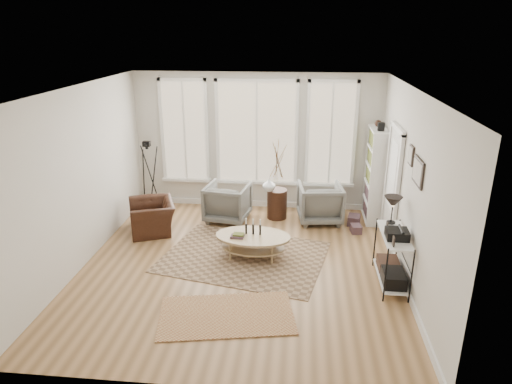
# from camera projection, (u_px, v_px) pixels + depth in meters

# --- Properties ---
(room) EXTENTS (5.50, 5.54, 2.90)m
(room) POSITION_uv_depth(u_px,v_px,m) (241.00, 185.00, 7.15)
(room) COLOR #A67B4D
(room) RESTS_ON ground
(bay_window) EXTENTS (4.14, 0.12, 2.24)m
(bay_window) POSITION_uv_depth(u_px,v_px,m) (257.00, 135.00, 9.60)
(bay_window) COLOR tan
(bay_window) RESTS_ON ground
(door) EXTENTS (0.09, 1.06, 2.22)m
(door) POSITION_uv_depth(u_px,v_px,m) (392.00, 185.00, 8.06)
(door) COLOR silver
(door) RESTS_ON ground
(bookcase) EXTENTS (0.31, 0.85, 2.06)m
(bookcase) POSITION_uv_depth(u_px,v_px,m) (375.00, 175.00, 9.13)
(bookcase) COLOR white
(bookcase) RESTS_ON ground
(low_shelf) EXTENTS (0.38, 1.08, 1.30)m
(low_shelf) POSITION_uv_depth(u_px,v_px,m) (392.00, 253.00, 6.93)
(low_shelf) COLOR white
(low_shelf) RESTS_ON ground
(wall_art) EXTENTS (0.04, 0.88, 0.44)m
(wall_art) POSITION_uv_depth(u_px,v_px,m) (416.00, 167.00, 6.47)
(wall_art) COLOR black
(wall_art) RESTS_ON ground
(rug_main) EXTENTS (3.05, 2.54, 0.01)m
(rug_main) POSITION_uv_depth(u_px,v_px,m) (244.00, 257.00, 7.90)
(rug_main) COLOR brown
(rug_main) RESTS_ON ground
(rug_runner) EXTENTS (1.99, 1.34, 0.01)m
(rug_runner) POSITION_uv_depth(u_px,v_px,m) (227.00, 315.00, 6.29)
(rug_runner) COLOR brown
(rug_runner) RESTS_ON ground
(coffee_table) EXTENTS (1.33, 0.89, 0.59)m
(coffee_table) POSITION_uv_depth(u_px,v_px,m) (252.00, 240.00, 7.80)
(coffee_table) COLOR tan
(coffee_table) RESTS_ON ground
(armchair_left) EXTENTS (0.95, 0.97, 0.78)m
(armchair_left) POSITION_uv_depth(u_px,v_px,m) (228.00, 202.00, 9.28)
(armchair_left) COLOR slate
(armchair_left) RESTS_ON ground
(armchair_right) EXTENTS (0.95, 0.97, 0.79)m
(armchair_right) POSITION_uv_depth(u_px,v_px,m) (320.00, 203.00, 9.23)
(armchair_right) COLOR slate
(armchair_right) RESTS_ON ground
(side_table) EXTENTS (0.41, 0.41, 1.72)m
(side_table) POSITION_uv_depth(u_px,v_px,m) (277.00, 180.00, 9.25)
(side_table) COLOR #331A11
(side_table) RESTS_ON ground
(vase) EXTENTS (0.27, 0.27, 0.27)m
(vase) POSITION_uv_depth(u_px,v_px,m) (269.00, 185.00, 9.21)
(vase) COLOR silver
(vase) RESTS_ON side_table
(accent_chair) EXTENTS (1.17, 1.11, 0.61)m
(accent_chair) POSITION_uv_depth(u_px,v_px,m) (152.00, 216.00, 8.81)
(accent_chair) COLOR #331A11
(accent_chair) RESTS_ON ground
(tripod_camera) EXTENTS (0.54, 0.54, 1.53)m
(tripod_camera) POSITION_uv_depth(u_px,v_px,m) (149.00, 179.00, 9.69)
(tripod_camera) COLOR black
(tripod_camera) RESTS_ON ground
(book_stack_near) EXTENTS (0.29, 0.34, 0.19)m
(book_stack_near) POSITION_uv_depth(u_px,v_px,m) (354.00, 220.00, 9.17)
(book_stack_near) COLOR brown
(book_stack_near) RESTS_ON ground
(book_stack_far) EXTENTS (0.22, 0.27, 0.16)m
(book_stack_far) POSITION_uv_depth(u_px,v_px,m) (356.00, 229.00, 8.81)
(book_stack_far) COLOR brown
(book_stack_far) RESTS_ON ground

